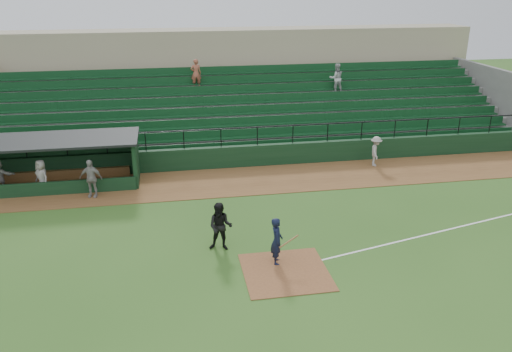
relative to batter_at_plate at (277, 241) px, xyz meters
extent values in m
plane|color=#2E561B|center=(0.18, 0.30, -0.90)|extent=(90.00, 90.00, 0.00)
cube|color=brown|center=(0.18, 8.30, -0.89)|extent=(40.00, 4.00, 0.03)
cube|color=brown|center=(0.18, -0.70, -0.89)|extent=(3.00, 3.00, 0.03)
cube|color=white|center=(8.18, 1.50, -0.90)|extent=(17.49, 4.44, 0.01)
cube|color=black|center=(0.18, 10.50, -0.30)|extent=(36.00, 0.35, 1.20)
cylinder|color=black|center=(0.18, 10.50, 1.30)|extent=(36.00, 0.06, 0.06)
cube|color=slate|center=(0.18, 15.40, 0.90)|extent=(36.00, 9.00, 3.60)
cube|color=#103C1C|center=(0.18, 14.90, 1.35)|extent=(34.56, 8.00, 4.05)
cube|color=slate|center=(18.18, 15.45, 1.20)|extent=(0.35, 9.50, 4.20)
cube|color=tan|center=(0.18, 21.90, 2.30)|extent=(38.00, 3.00, 6.40)
cube|color=slate|center=(0.18, 19.90, 2.80)|extent=(36.00, 2.00, 0.20)
imported|color=#B3B3B3|center=(7.46, 16.20, 2.76)|extent=(0.93, 0.73, 1.92)
imported|color=#A5543C|center=(-1.62, 17.20, 3.17)|extent=(0.67, 0.44, 1.85)
cube|color=black|center=(-9.57, 10.70, 0.25)|extent=(8.50, 0.20, 2.30)
cube|color=black|center=(-5.32, 9.40, 0.25)|extent=(0.20, 2.60, 2.30)
cube|color=black|center=(-9.57, 9.40, 1.46)|extent=(8.90, 3.20, 0.12)
cube|color=olive|center=(-9.57, 10.30, -0.65)|extent=(7.65, 0.40, 0.50)
cube|color=black|center=(-9.57, 8.05, -0.55)|extent=(8.50, 0.12, 0.70)
imported|color=black|center=(0.00, 0.00, 0.00)|extent=(0.51, 0.71, 1.80)
cylinder|color=olive|center=(0.40, -0.20, 0.05)|extent=(0.79, 0.34, 0.35)
imported|color=black|center=(-1.89, 1.38, 0.06)|extent=(1.10, 0.95, 1.92)
imported|color=#A09B96|center=(7.60, 9.28, -0.04)|extent=(0.94, 1.22, 1.67)
imported|color=gray|center=(-7.34, 7.52, 0.05)|extent=(1.15, 0.67, 1.84)
imported|color=#9F9995|center=(-9.72, 8.40, -0.03)|extent=(0.96, 0.96, 1.68)
camera|label=1|loc=(-3.63, -16.12, 8.84)|focal=36.15mm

